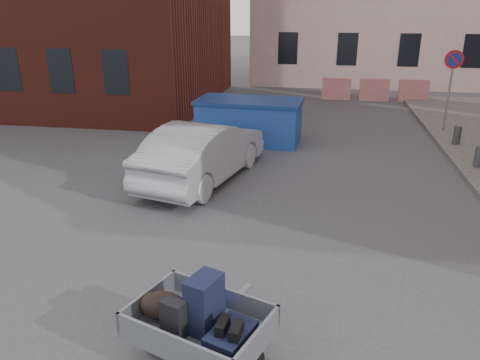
# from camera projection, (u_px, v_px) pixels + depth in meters

# --- Properties ---
(ground) EXTENTS (120.00, 120.00, 0.00)m
(ground) POSITION_uv_depth(u_px,v_px,m) (206.00, 257.00, 8.18)
(ground) COLOR #38383A
(ground) RESTS_ON ground
(no_parking_sign) EXTENTS (0.60, 0.09, 2.65)m
(no_parking_sign) POSITION_uv_depth(u_px,v_px,m) (452.00, 74.00, 15.25)
(no_parking_sign) COLOR gray
(no_parking_sign) RESTS_ON sidewalk
(barriers) EXTENTS (4.70, 0.18, 1.00)m
(barriers) POSITION_uv_depth(u_px,v_px,m) (374.00, 90.00, 21.16)
(barriers) COLOR red
(barriers) RESTS_ON ground
(trailer) EXTENTS (1.88, 1.98, 1.20)m
(trailer) POSITION_uv_depth(u_px,v_px,m) (199.00, 321.00, 5.58)
(trailer) COLOR black
(trailer) RESTS_ON ground
(dumpster) EXTENTS (3.36, 1.90, 1.36)m
(dumpster) POSITION_uv_depth(u_px,v_px,m) (249.00, 121.00, 14.79)
(dumpster) COLOR #20449A
(dumpster) RESTS_ON ground
(silver_car) EXTENTS (2.55, 4.69, 1.47)m
(silver_car) POSITION_uv_depth(u_px,v_px,m) (203.00, 151.00, 11.55)
(silver_car) COLOR #9B9EA2
(silver_car) RESTS_ON ground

